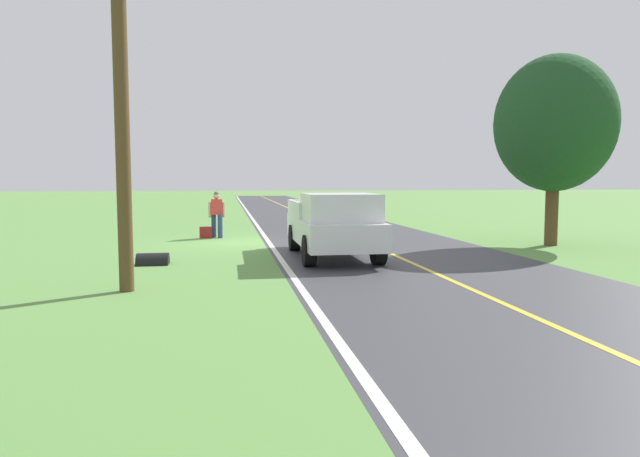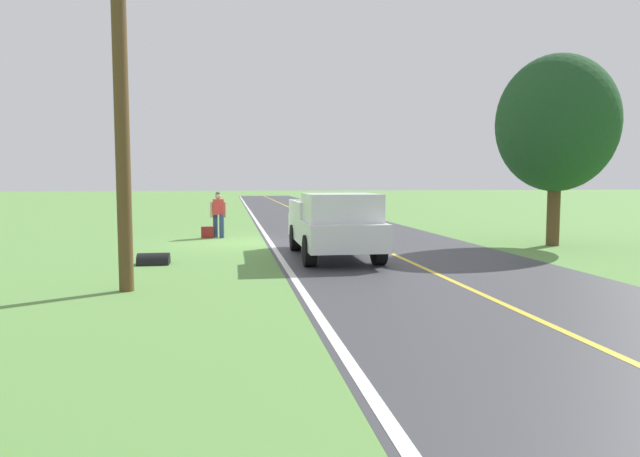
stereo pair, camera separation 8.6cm
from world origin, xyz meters
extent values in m
plane|color=#609347|center=(0.00, 0.00, 0.00)|extent=(200.00, 200.00, 0.00)
cube|color=#3D3D42|center=(-4.15, 0.00, 0.00)|extent=(7.04, 120.00, 0.00)
cube|color=silver|center=(-0.82, 0.00, 0.01)|extent=(0.16, 117.60, 0.00)
cube|color=gold|center=(-4.15, 0.00, 0.01)|extent=(0.14, 117.60, 0.00)
cylinder|color=navy|center=(0.88, -1.69, 0.44)|extent=(0.18, 0.18, 0.88)
cylinder|color=navy|center=(1.12, -1.91, 0.44)|extent=(0.18, 0.18, 0.88)
cube|color=red|center=(1.00, -1.80, 1.17)|extent=(0.42, 0.29, 0.58)
sphere|color=tan|center=(1.00, -1.80, 1.57)|extent=(0.23, 0.23, 0.23)
sphere|color=#4C564C|center=(1.00, -1.80, 1.65)|extent=(0.20, 0.20, 0.20)
cube|color=#591E19|center=(1.01, -2.00, 1.20)|extent=(0.33, 0.22, 0.44)
cylinder|color=tan|center=(0.74, -1.80, 1.06)|extent=(0.10, 0.10, 0.58)
cylinder|color=tan|center=(1.26, -1.76, 1.06)|extent=(0.10, 0.10, 0.58)
cube|color=maroon|center=(1.41, -1.72, 0.22)|extent=(0.47, 0.23, 0.43)
cube|color=silver|center=(-2.32, 4.06, 0.75)|extent=(2.04, 5.41, 0.70)
cube|color=silver|center=(-2.31, 5.25, 1.46)|extent=(1.85, 2.17, 0.72)
cube|color=black|center=(-2.31, 5.25, 1.53)|extent=(1.69, 1.31, 0.43)
cube|color=silver|center=(-3.26, 2.99, 1.33)|extent=(0.12, 3.02, 0.45)
cube|color=silver|center=(-1.38, 2.97, 1.33)|extent=(0.12, 3.02, 0.45)
cube|color=silver|center=(-2.33, 1.47, 1.33)|extent=(1.84, 0.11, 0.45)
cylinder|color=black|center=(-3.20, 5.82, 0.40)|extent=(0.31, 0.80, 0.80)
cylinder|color=black|center=(-1.40, 5.80, 0.40)|extent=(0.31, 0.80, 0.80)
cylinder|color=black|center=(-3.23, 2.52, 0.40)|extent=(0.31, 0.80, 0.80)
cylinder|color=black|center=(-1.43, 2.50, 0.40)|extent=(0.31, 0.80, 0.80)
cylinder|color=brown|center=(-10.04, 2.57, 1.19)|extent=(0.42, 0.42, 2.39)
ellipsoid|color=#1E4723|center=(-10.04, 2.57, 4.03)|extent=(3.88, 3.88, 4.46)
cylinder|color=brown|center=(2.59, 8.39, 3.68)|extent=(0.28, 0.28, 7.37)
cylinder|color=black|center=(2.53, 4.84, 0.00)|extent=(0.80, 0.60, 0.60)
camera|label=1|loc=(0.65, 19.80, 2.17)|focal=31.72mm
camera|label=2|loc=(0.57, 19.81, 2.17)|focal=31.72mm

